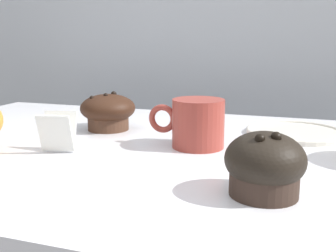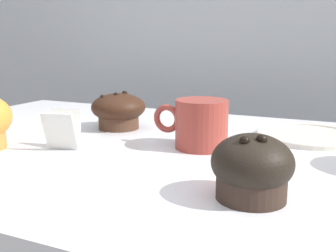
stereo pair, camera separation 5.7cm
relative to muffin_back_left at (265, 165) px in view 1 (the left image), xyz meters
name	(u,v)px [view 1 (the left image)]	position (x,y,z in m)	size (l,w,h in m)	color
wall_back	(216,115)	(-0.21, 0.75, -0.09)	(3.20, 0.10, 1.80)	#B2B7BC
muffin_back_left	(265,165)	(0.00, 0.00, 0.00)	(0.09, 0.09, 0.07)	#34251D
muffin_front_left	(108,111)	(-0.31, 0.24, 0.00)	(0.10, 0.10, 0.07)	#482D1F
coffee_cup	(197,122)	(-0.12, 0.17, 0.01)	(0.12, 0.08, 0.08)	#99382D
serving_plate	(295,132)	(0.03, 0.31, -0.03)	(0.17, 0.17, 0.01)	beige
price_card	(57,132)	(-0.31, 0.07, 0.00)	(0.06, 0.05, 0.06)	white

